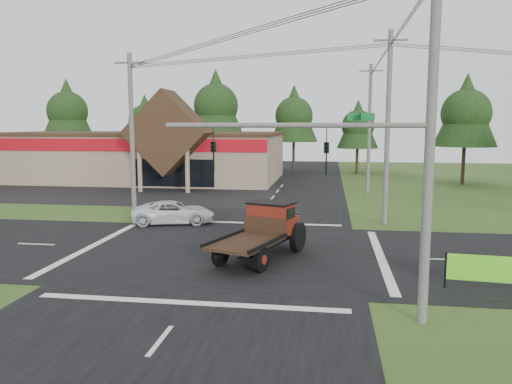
# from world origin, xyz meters

# --- Properties ---
(ground) EXTENTS (120.00, 120.00, 0.00)m
(ground) POSITION_xyz_m (0.00, 0.00, 0.00)
(ground) COLOR #2B4619
(ground) RESTS_ON ground
(road_ns) EXTENTS (12.00, 120.00, 0.02)m
(road_ns) POSITION_xyz_m (0.00, 0.00, 0.01)
(road_ns) COLOR black
(road_ns) RESTS_ON ground
(road_ew) EXTENTS (120.00, 12.00, 0.02)m
(road_ew) POSITION_xyz_m (0.00, 0.00, 0.01)
(road_ew) COLOR black
(road_ew) RESTS_ON ground
(parking_apron) EXTENTS (28.00, 14.00, 0.02)m
(parking_apron) POSITION_xyz_m (-14.00, 19.00, 0.01)
(parking_apron) COLOR black
(parking_apron) RESTS_ON ground
(cvs_building) EXTENTS (30.40, 18.20, 9.19)m
(cvs_building) POSITION_xyz_m (-15.70, 29.57, 2.78)
(cvs_building) COLOR gray
(cvs_building) RESTS_ON ground
(traffic_signal_mast) EXTENTS (8.12, 0.24, 7.00)m
(traffic_signal_mast) POSITION_xyz_m (5.82, -7.50, 4.43)
(traffic_signal_mast) COLOR #595651
(traffic_signal_mast) RESTS_ON ground
(utility_pole_nr) EXTENTS (2.00, 0.30, 11.00)m
(utility_pole_nr) POSITION_xyz_m (7.50, -7.50, 5.64)
(utility_pole_nr) COLOR #595651
(utility_pole_nr) RESTS_ON ground
(utility_pole_nw) EXTENTS (2.00, 0.30, 10.50)m
(utility_pole_nw) POSITION_xyz_m (-8.00, 8.00, 5.39)
(utility_pole_nw) COLOR #595651
(utility_pole_nw) RESTS_ON ground
(utility_pole_ne) EXTENTS (2.00, 0.30, 11.50)m
(utility_pole_ne) POSITION_xyz_m (8.00, 8.00, 5.89)
(utility_pole_ne) COLOR #595651
(utility_pole_ne) RESTS_ON ground
(utility_pole_n) EXTENTS (2.00, 0.30, 11.20)m
(utility_pole_n) POSITION_xyz_m (8.00, 22.00, 5.74)
(utility_pole_n) COLOR #595651
(utility_pole_n) RESTS_ON ground
(tree_row_a) EXTENTS (6.72, 6.72, 12.12)m
(tree_row_a) POSITION_xyz_m (-30.00, 40.00, 8.05)
(tree_row_a) COLOR #332316
(tree_row_a) RESTS_ON ground
(tree_row_b) EXTENTS (5.60, 5.60, 10.10)m
(tree_row_b) POSITION_xyz_m (-20.00, 42.00, 6.70)
(tree_row_b) COLOR #332316
(tree_row_b) RESTS_ON ground
(tree_row_c) EXTENTS (7.28, 7.28, 13.13)m
(tree_row_c) POSITION_xyz_m (-10.00, 41.00, 8.72)
(tree_row_c) COLOR #332316
(tree_row_c) RESTS_ON ground
(tree_row_d) EXTENTS (6.16, 6.16, 11.11)m
(tree_row_d) POSITION_xyz_m (0.00, 42.00, 7.38)
(tree_row_d) COLOR #332316
(tree_row_d) RESTS_ON ground
(tree_row_e) EXTENTS (5.04, 5.04, 9.09)m
(tree_row_e) POSITION_xyz_m (8.00, 40.00, 6.03)
(tree_row_e) COLOR #332316
(tree_row_e) RESTS_ON ground
(tree_side_ne) EXTENTS (6.16, 6.16, 11.11)m
(tree_side_ne) POSITION_xyz_m (18.00, 30.00, 7.38)
(tree_side_ne) COLOR #332316
(tree_side_ne) RESTS_ON ground
(antique_flatbed_truck) EXTENTS (4.14, 6.39, 2.50)m
(antique_flatbed_truck) POSITION_xyz_m (1.57, -1.11, 1.25)
(antique_flatbed_truck) COLOR #5D1D0D
(antique_flatbed_truck) RESTS_ON ground
(roadside_banner) EXTENTS (4.00, 0.51, 1.37)m
(roadside_banner) POSITION_xyz_m (10.87, -4.21, 0.68)
(roadside_banner) COLOR #5BD71C
(roadside_banner) RESTS_ON ground
(white_pickup) EXTENTS (5.40, 3.49, 1.38)m
(white_pickup) POSITION_xyz_m (-4.80, 6.31, 0.69)
(white_pickup) COLOR white
(white_pickup) RESTS_ON ground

